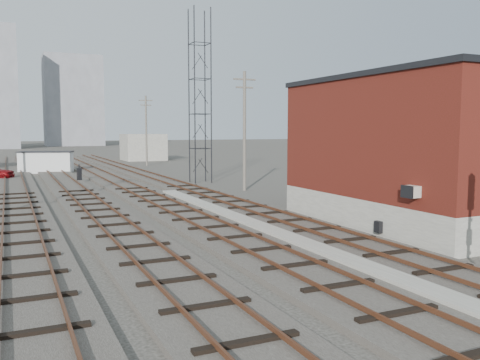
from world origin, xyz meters
TOP-DOWN VIEW (x-y plane):
  - ground at (0.00, 60.00)m, footprint 320.00×320.00m
  - track_right at (2.50, 39.00)m, footprint 3.20×90.00m
  - track_mid_right at (-1.50, 39.00)m, footprint 3.20×90.00m
  - track_mid_left at (-5.50, 39.00)m, footprint 3.20×90.00m
  - track_left at (-9.50, 39.00)m, footprint 3.20×90.00m
  - platform_curb at (0.50, 14.00)m, footprint 0.90×28.00m
  - brick_building at (7.50, 12.00)m, footprint 6.54×12.20m
  - lattice_tower at (5.50, 35.00)m, footprint 1.60×1.60m
  - utility_pole_right_a at (6.50, 28.00)m, footprint 1.80×0.24m
  - utility_pole_right_b at (6.50, 58.00)m, footprint 1.80×0.24m
  - apartment_right at (8.00, 150.00)m, footprint 16.00×12.00m
  - shed_right at (9.00, 70.00)m, footprint 6.00×6.00m
  - switch_stand at (-4.20, 39.71)m, footprint 0.42×0.42m
  - site_trailer at (-6.17, 51.55)m, footprint 6.00×3.89m

SIDE VIEW (x-z plane):
  - ground at x=0.00m, z-range 0.00..0.00m
  - track_right at x=2.50m, z-range -0.09..0.30m
  - track_mid_right at x=-1.50m, z-range -0.09..0.30m
  - track_mid_left at x=-5.50m, z-range -0.09..0.30m
  - track_left at x=-9.50m, z-range -0.09..0.30m
  - platform_curb at x=0.50m, z-range 0.00..0.26m
  - switch_stand at x=-4.20m, z-range -0.04..1.45m
  - site_trailer at x=-6.17m, z-range 0.01..2.34m
  - shed_right at x=9.00m, z-range 0.00..4.00m
  - brick_building at x=7.50m, z-range 0.02..7.24m
  - utility_pole_right_a at x=6.50m, z-range 0.30..9.30m
  - utility_pole_right_b at x=6.50m, z-range 0.30..9.30m
  - lattice_tower at x=5.50m, z-range 0.00..15.00m
  - apartment_right at x=8.00m, z-range 0.00..26.00m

